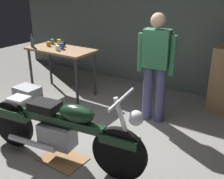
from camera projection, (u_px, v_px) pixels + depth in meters
name	position (u px, v px, depth m)	size (l,w,h in m)	color
ground_plane	(85.00, 154.00, 3.51)	(12.00, 12.00, 0.00)	gray
back_wall	(176.00, 11.00, 5.10)	(8.00, 0.12, 3.10)	#56605B
workbench	(61.00, 54.00, 5.11)	(1.30, 0.64, 0.90)	#99724C
motorcycle	(61.00, 128.00, 3.22)	(2.18, 0.68, 1.00)	black
person_standing	(156.00, 64.00, 4.03)	(0.56, 0.28, 1.67)	#4D4C75
drip_tray	(63.00, 159.00, 3.40)	(0.56, 0.40, 0.01)	olive
storage_bin	(28.00, 96.00, 4.84)	(0.44, 0.32, 0.34)	gray
mug_orange_travel	(49.00, 44.00, 5.25)	(0.11, 0.08, 0.09)	orange
mug_green_speckled	(52.00, 42.00, 5.40)	(0.11, 0.07, 0.10)	#3D7F4C
mug_black_matte	(63.00, 44.00, 5.23)	(0.11, 0.07, 0.10)	black
mug_blue_enamel	(62.00, 46.00, 5.02)	(0.12, 0.08, 0.11)	#2D51AD
mug_yellow_tall	(59.00, 42.00, 5.33)	(0.11, 0.07, 0.11)	yellow
mug_white_ceramic	(58.00, 48.00, 4.92)	(0.11, 0.07, 0.09)	white
bottle	(32.00, 42.00, 5.15)	(0.06, 0.06, 0.24)	#3F4C59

